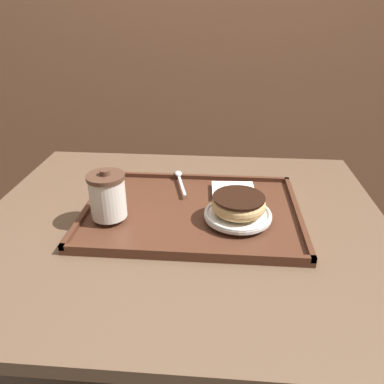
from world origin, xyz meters
The scene contains 8 objects.
wall_behind centered at (0.00, 1.10, 1.20)m, with size 8.00×0.05×2.40m.
cafe_table centered at (0.00, 0.00, 0.58)m, with size 1.01×0.86×0.75m.
serving_tray centered at (0.02, 0.03, 0.76)m, with size 0.54×0.39×0.02m.
napkin_paper centered at (0.13, 0.13, 0.78)m, with size 0.12×0.11×0.00m.
coffee_cup_front centered at (-0.17, -0.03, 0.83)m, with size 0.09×0.09×0.12m.
plate_with_chocolate_donut centered at (0.14, -0.01, 0.78)m, with size 0.16×0.16×0.01m.
donut_chocolate_glazed centered at (0.14, -0.01, 0.81)m, with size 0.13×0.13×0.04m.
spoon centered at (-0.03, 0.19, 0.78)m, with size 0.05×0.15×0.01m.
Camera 1 is at (0.09, -0.79, 1.24)m, focal length 35.00 mm.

